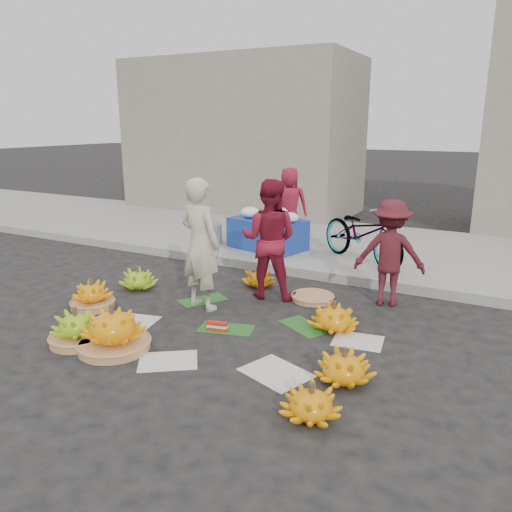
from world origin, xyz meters
The scene contains 23 objects.
ground centered at (0.00, 0.00, 0.00)m, with size 80.00×80.00×0.00m, color black.
curb centered at (0.00, 2.20, 0.07)m, with size 40.00×0.25×0.15m, color gray.
sidewalk centered at (0.00, 4.30, 0.06)m, with size 40.00×4.00×0.12m, color gray.
building_left centered at (-4.00, 7.20, 2.00)m, with size 6.00×3.00×4.00m, color gray.
newspaper_scatter centered at (0.00, -0.80, 0.00)m, with size 3.20×1.80×0.00m, color silver, non-canonical shape.
banana_leaves centered at (-0.10, 0.20, 0.00)m, with size 2.00×1.00×0.00m, color #1C551D, non-canonical shape.
banana_bunch_0 centered at (-2.04, -0.43, 0.17)m, with size 0.56×0.56×0.40m.
banana_bunch_1 centered at (-1.37, -1.32, 0.18)m, with size 0.66×0.66×0.42m.
banana_bunch_2 centered at (-0.89, -1.25, 0.23)m, with size 0.80×0.80×0.51m.
banana_bunch_3 centered at (1.49, -1.46, 0.14)m, with size 0.54×0.54×0.32m.
banana_bunch_4 centered at (1.54, -0.76, 0.16)m, with size 0.71×0.71×0.36m.
banana_bunch_5 centered at (1.05, 0.38, 0.16)m, with size 0.71×0.71×0.36m.
banana_bunch_6 centered at (-2.03, 0.47, 0.15)m, with size 0.67×0.67×0.35m.
banana_bunch_7 centered at (-0.50, 1.39, 0.13)m, with size 0.54×0.54×0.30m.
basket_spare centered at (0.45, 1.22, 0.03)m, with size 0.58×0.58×0.07m, color #AF7449.
incense_stack centered at (-0.17, -0.28, 0.06)m, with size 0.25×0.08×0.10m, color red.
vendor_cream centered at (-0.76, 0.27, 0.87)m, with size 0.63×0.42×1.73m, color beige.
vendor_red centered at (-0.17, 1.08, 0.83)m, with size 0.81×0.63×1.67m, color maroon.
man_striped centered at (1.39, 1.55, 0.72)m, with size 0.93×0.53×1.43m, color maroon.
flower_table centered at (-1.21, 3.13, 0.44)m, with size 1.51×1.15×0.78m.
grey_bucket centered at (-2.31, 2.97, 0.31)m, with size 0.34×0.34×0.39m, color slate.
flower_vendor centered at (-1.15, 3.94, 0.84)m, with size 0.70×0.46×1.44m, color maroon.
bicycle centered at (0.60, 3.04, 0.62)m, with size 1.90×0.66×1.00m, color gray.
Camera 1 is at (2.81, -4.93, 2.40)m, focal length 35.00 mm.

